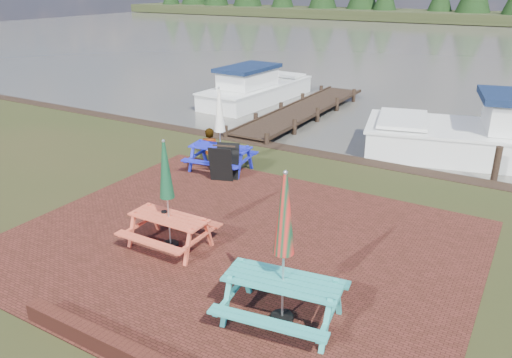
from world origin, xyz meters
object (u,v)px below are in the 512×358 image
at_px(picnic_table_blue, 220,143).
at_px(picnic_table_red, 168,212).
at_px(boat_jetty, 256,90).
at_px(picnic_table_teal, 283,273).
at_px(chalkboard, 224,163).
at_px(person, 209,128).
at_px(jetty, 302,110).

bearing_deg(picnic_table_blue, picnic_table_red, -77.20).
height_order(picnic_table_red, boat_jetty, picnic_table_red).
bearing_deg(picnic_table_teal, picnic_table_blue, 123.84).
height_order(picnic_table_red, chalkboard, picnic_table_red).
relative_size(boat_jetty, person, 4.05).
xyz_separation_m(jetty, boat_jetty, (-3.05, 1.52, 0.24)).
height_order(picnic_table_blue, person, picnic_table_blue).
distance_m(picnic_table_teal, picnic_table_red, 3.13).
xyz_separation_m(picnic_table_blue, jetty, (-0.85, 6.98, -0.70)).
bearing_deg(picnic_table_teal, jetty, 105.78).
height_order(picnic_table_teal, picnic_table_red, picnic_table_teal).
distance_m(picnic_table_red, jetty, 11.32).
height_order(picnic_table_red, person, picnic_table_red).
distance_m(picnic_table_teal, jetty, 13.16).
bearing_deg(jetty, person, -92.51).
bearing_deg(chalkboard, person, 115.96).
distance_m(jetty, boat_jetty, 3.41).
xyz_separation_m(picnic_table_teal, chalkboard, (-4.04, 4.42, -0.36)).
bearing_deg(picnic_table_blue, chalkboard, -56.80).
distance_m(chalkboard, person, 2.31).
bearing_deg(person, jetty, -110.98).
relative_size(picnic_table_blue, boat_jetty, 0.36).
bearing_deg(chalkboard, jetty, 81.06).
bearing_deg(jetty, picnic_table_red, -77.69).
bearing_deg(picnic_table_teal, boat_jetty, 113.55).
height_order(boat_jetty, person, person).
xyz_separation_m(picnic_table_blue, chalkboard, (0.51, -0.58, -0.31)).
xyz_separation_m(picnic_table_blue, boat_jetty, (-3.89, 8.50, -0.46)).
distance_m(chalkboard, jetty, 7.69).
xyz_separation_m(picnic_table_teal, jetty, (-5.40, 11.97, -0.75)).
distance_m(picnic_table_blue, boat_jetty, 9.36).
relative_size(picnic_table_red, person, 1.38).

